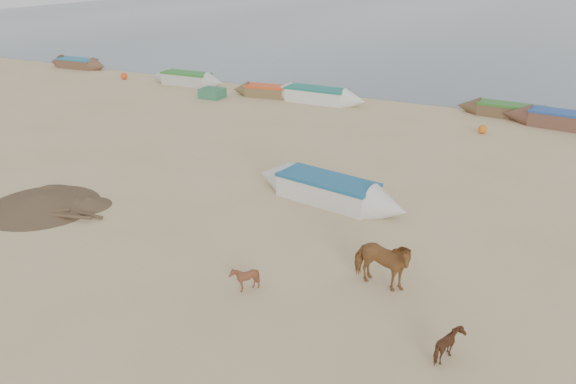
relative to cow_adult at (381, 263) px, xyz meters
The scene contains 9 objects.
ground 4.42m from the cow_adult, 162.46° to the right, with size 140.00×140.00×0.00m, color tan.
sea 80.80m from the cow_adult, 92.95° to the left, with size 160.00×160.00×0.00m, color slate.
cow_adult is the anchor object (origin of this frame).
calf_front 3.68m from the cow_adult, 150.51° to the right, with size 0.61×0.68×0.75m, color brown.
calf_right 3.21m from the cow_adult, 43.57° to the right, with size 0.75×0.64×0.75m, color #59331C.
near_canoe 5.90m from the cow_adult, 127.13° to the left, with size 6.30×1.41×0.90m, color silver, non-canonical shape.
debris_pile 12.51m from the cow_adult, behind, with size 4.04×4.04×0.47m, color brown.
waterline_canoes 19.26m from the cow_adult, 100.76° to the left, with size 61.02×3.84×0.90m.
beach_clutter 18.11m from the cow_adult, 91.80° to the left, with size 42.39×4.69×0.64m.
Camera 1 is at (7.81, -11.47, 8.32)m, focal length 35.00 mm.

